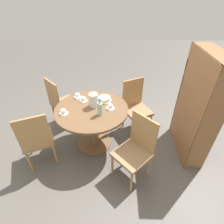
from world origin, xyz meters
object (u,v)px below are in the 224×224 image
(chair_a, at_px, (61,102))
(cup_d, at_px, (78,96))
(chair_d, at_px, (136,106))
(bookshelf, at_px, (195,110))
(cup_c, at_px, (110,107))
(water_bottle, at_px, (100,108))
(chair_c, at_px, (136,149))
(cup_a, at_px, (83,100))
(chair_b, at_px, (37,139))
(coffee_pot, at_px, (94,100))
(cake_main, at_px, (105,99))
(cup_b, at_px, (64,112))

(chair_a, bearing_deg, cup_d, -167.62)
(chair_d, xyz_separation_m, bookshelf, (0.48, 0.80, 0.28))
(cup_c, bearing_deg, water_bottle, -43.58)
(bookshelf, bearing_deg, water_bottle, 94.56)
(chair_c, xyz_separation_m, cup_a, (-0.75, -0.79, 0.28))
(chair_a, relative_size, chair_d, 1.00)
(chair_b, height_order, coffee_pot, coffee_pot)
(cup_a, height_order, cup_d, same)
(coffee_pot, xyz_separation_m, cup_a, (-0.14, -0.18, -0.09))
(chair_b, distance_m, cup_d, 0.90)
(chair_a, bearing_deg, coffee_pot, -170.83)
(chair_b, xyz_separation_m, water_bottle, (-0.27, 0.88, 0.35))
(chair_b, relative_size, cup_c, 7.77)
(chair_c, distance_m, bookshelf, 1.06)
(cup_a, bearing_deg, chair_a, -124.94)
(cake_main, bearing_deg, chair_d, 114.05)
(cup_c, bearing_deg, chair_a, -120.18)
(coffee_pot, xyz_separation_m, water_bottle, (0.20, 0.11, -0.01))
(chair_a, relative_size, cup_c, 7.77)
(water_bottle, height_order, cup_b, water_bottle)
(chair_d, relative_size, coffee_pot, 3.78)
(cup_c, bearing_deg, bookshelf, 88.24)
(chair_a, relative_size, chair_c, 1.00)
(chair_a, height_order, chair_b, same)
(chair_d, xyz_separation_m, cup_c, (0.45, -0.43, 0.28))
(coffee_pot, xyz_separation_m, cup_b, (0.21, -0.41, -0.09))
(chair_c, relative_size, cup_b, 7.77)
(cup_b, bearing_deg, chair_b, -53.00)
(water_bottle, bearing_deg, cup_d, -137.67)
(chair_d, xyz_separation_m, cup_a, (0.25, -0.87, 0.28))
(bookshelf, distance_m, cup_d, 1.81)
(chair_a, xyz_separation_m, bookshelf, (0.58, 2.16, 0.28))
(chair_d, xyz_separation_m, coffee_pot, (0.39, -0.68, 0.36))
(cake_main, relative_size, cup_d, 1.77)
(chair_d, distance_m, bookshelf, 0.97)
(cup_b, xyz_separation_m, cup_d, (-0.45, 0.12, 0.00))
(chair_c, bearing_deg, cup_c, 168.33)
(chair_b, bearing_deg, bookshelf, 164.78)
(chair_b, distance_m, bookshelf, 2.29)
(cup_a, bearing_deg, chair_c, 46.30)
(chair_b, height_order, cup_b, chair_b)
(cake_main, bearing_deg, water_bottle, -6.38)
(chair_b, xyz_separation_m, cup_a, (-0.61, 0.58, 0.28))
(cake_main, xyz_separation_m, cup_b, (0.36, -0.56, -0.01))
(bookshelf, height_order, water_bottle, bookshelf)
(bookshelf, bearing_deg, cup_b, 93.39)
(cup_a, xyz_separation_m, cup_c, (0.19, 0.43, 0.00))
(cake_main, bearing_deg, chair_b, -55.71)
(chair_b, height_order, bookshelf, bookshelf)
(water_bottle, bearing_deg, cup_a, -139.23)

